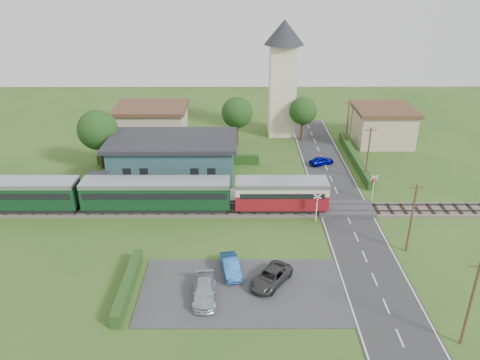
{
  "coord_description": "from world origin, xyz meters",
  "views": [
    {
      "loc": [
        -1.75,
        -43.58,
        24.8
      ],
      "look_at": [
        -1.62,
        4.0,
        2.85
      ],
      "focal_mm": 35.0,
      "sensor_mm": 36.0,
      "label": 1
    }
  ],
  "objects_px": {
    "train": "(127,193)",
    "crossing_signal_near": "(317,204)",
    "house_east": "(382,125)",
    "car_park_blue": "(231,266)",
    "car_park_dark": "(271,277)",
    "house_west": "(152,123)",
    "equipment_hut": "(98,184)",
    "church_tower": "(283,70)",
    "car_park_silver": "(204,291)",
    "crossing_signal_far": "(374,184)",
    "pedestrian_far": "(115,189)",
    "station_building": "(173,158)",
    "car_on_road": "(322,161)",
    "pedestrian_near": "(238,191)"
  },
  "relations": [
    {
      "from": "equipment_hut",
      "to": "house_west",
      "type": "distance_m",
      "value": 20.05
    },
    {
      "from": "station_building",
      "to": "house_east",
      "type": "height_order",
      "value": "house_east"
    },
    {
      "from": "crossing_signal_far",
      "to": "pedestrian_near",
      "type": "xyz_separation_m",
      "value": [
        -15.46,
        0.2,
        -0.95
      ]
    },
    {
      "from": "equipment_hut",
      "to": "pedestrian_near",
      "type": "distance_m",
      "value": 16.16
    },
    {
      "from": "crossing_signal_far",
      "to": "car_park_dark",
      "type": "bearing_deg",
      "value": -129.29
    },
    {
      "from": "house_west",
      "to": "crossing_signal_near",
      "type": "height_order",
      "value": "house_west"
    },
    {
      "from": "station_building",
      "to": "crossing_signal_far",
      "type": "xyz_separation_m",
      "value": [
        23.6,
        -6.6,
        -0.55
      ]
    },
    {
      "from": "train",
      "to": "car_on_road",
      "type": "bearing_deg",
      "value": 29.22
    },
    {
      "from": "train",
      "to": "pedestrian_near",
      "type": "height_order",
      "value": "train"
    },
    {
      "from": "train",
      "to": "car_park_silver",
      "type": "distance_m",
      "value": 17.72
    },
    {
      "from": "station_building",
      "to": "church_tower",
      "type": "xyz_separation_m",
      "value": [
        15.0,
        17.01,
        7.53
      ]
    },
    {
      "from": "car_park_silver",
      "to": "car_park_dark",
      "type": "bearing_deg",
      "value": 16.36
    },
    {
      "from": "house_west",
      "to": "house_east",
      "type": "bearing_deg",
      "value": -1.64
    },
    {
      "from": "car_park_silver",
      "to": "equipment_hut",
      "type": "bearing_deg",
      "value": 123.59
    },
    {
      "from": "pedestrian_far",
      "to": "pedestrian_near",
      "type": "bearing_deg",
      "value": -116.06
    },
    {
      "from": "crossing_signal_near",
      "to": "car_park_blue",
      "type": "bearing_deg",
      "value": -134.3
    },
    {
      "from": "church_tower",
      "to": "car_park_dark",
      "type": "relative_size",
      "value": 3.83
    },
    {
      "from": "crossing_signal_far",
      "to": "car_park_silver",
      "type": "height_order",
      "value": "crossing_signal_far"
    },
    {
      "from": "house_west",
      "to": "equipment_hut",
      "type": "bearing_deg",
      "value": -98.62
    },
    {
      "from": "car_park_dark",
      "to": "pedestrian_far",
      "type": "height_order",
      "value": "pedestrian_far"
    },
    {
      "from": "car_park_blue",
      "to": "church_tower",
      "type": "bearing_deg",
      "value": 67.91
    },
    {
      "from": "car_park_blue",
      "to": "house_east",
      "type": "bearing_deg",
      "value": 45.33
    },
    {
      "from": "house_east",
      "to": "crossing_signal_far",
      "type": "xyz_separation_m",
      "value": [
        -6.4,
        -19.61,
        -0.66
      ]
    },
    {
      "from": "crossing_signal_far",
      "to": "car_park_silver",
      "type": "distance_m",
      "value": 25.19
    },
    {
      "from": "car_park_blue",
      "to": "car_park_dark",
      "type": "relative_size",
      "value": 0.87
    },
    {
      "from": "car_on_road",
      "to": "car_park_silver",
      "type": "height_order",
      "value": "car_park_silver"
    },
    {
      "from": "pedestrian_near",
      "to": "station_building",
      "type": "bearing_deg",
      "value": -32.59
    },
    {
      "from": "train",
      "to": "equipment_hut",
      "type": "bearing_deg",
      "value": 141.99
    },
    {
      "from": "crossing_signal_near",
      "to": "car_park_dark",
      "type": "relative_size",
      "value": 0.71
    },
    {
      "from": "equipment_hut",
      "to": "house_east",
      "type": "bearing_deg",
      "value": 26.32
    },
    {
      "from": "station_building",
      "to": "house_west",
      "type": "bearing_deg",
      "value": 109.65
    },
    {
      "from": "church_tower",
      "to": "car_park_blue",
      "type": "bearing_deg",
      "value": -101.27
    },
    {
      "from": "station_building",
      "to": "train",
      "type": "xyz_separation_m",
      "value": [
        -3.91,
        -8.99,
        -0.52
      ]
    },
    {
      "from": "church_tower",
      "to": "car_park_dark",
      "type": "bearing_deg",
      "value": -95.92
    },
    {
      "from": "equipment_hut",
      "to": "car_park_silver",
      "type": "xyz_separation_m",
      "value": [
        13.43,
        -18.19,
        -1.01
      ]
    },
    {
      "from": "equipment_hut",
      "to": "crossing_signal_far",
      "type": "relative_size",
      "value": 0.78
    },
    {
      "from": "crossing_signal_near",
      "to": "car_park_silver",
      "type": "distance_m",
      "value": 16.75
    },
    {
      "from": "house_west",
      "to": "car_park_blue",
      "type": "bearing_deg",
      "value": -70.05
    },
    {
      "from": "crossing_signal_near",
      "to": "car_park_blue",
      "type": "xyz_separation_m",
      "value": [
        -8.87,
        -9.09,
        -1.4
      ]
    },
    {
      "from": "equipment_hut",
      "to": "train",
      "type": "distance_m",
      "value": 5.21
    },
    {
      "from": "crossing_signal_far",
      "to": "car_park_silver",
      "type": "xyz_separation_m",
      "value": [
        -18.17,
        -17.38,
        -1.4
      ]
    },
    {
      "from": "house_east",
      "to": "train",
      "type": "bearing_deg",
      "value": -147.02
    },
    {
      "from": "church_tower",
      "to": "pedestrian_near",
      "type": "xyz_separation_m",
      "value": [
        -6.86,
        -23.4,
        -9.03
      ]
    },
    {
      "from": "pedestrian_far",
      "to": "house_east",
      "type": "bearing_deg",
      "value": -86.69
    },
    {
      "from": "church_tower",
      "to": "pedestrian_far",
      "type": "height_order",
      "value": "church_tower"
    },
    {
      "from": "pedestrian_near",
      "to": "house_east",
      "type": "bearing_deg",
      "value": -132.82
    },
    {
      "from": "equipment_hut",
      "to": "car_park_dark",
      "type": "bearing_deg",
      "value": -40.65
    },
    {
      "from": "car_on_road",
      "to": "train",
      "type": "bearing_deg",
      "value": 94.61
    },
    {
      "from": "car_park_blue",
      "to": "pedestrian_far",
      "type": "relative_size",
      "value": 2.65
    },
    {
      "from": "train",
      "to": "crossing_signal_near",
      "type": "relative_size",
      "value": 13.18
    }
  ]
}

